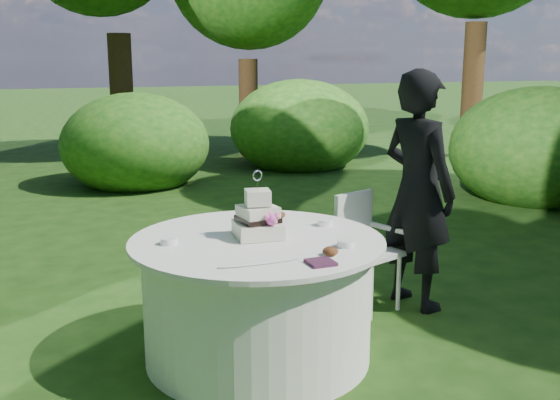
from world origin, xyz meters
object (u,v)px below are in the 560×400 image
object	(u,v)px
napkins	(321,262)
table	(258,298)
guest	(418,191)
chair	(363,241)
cake	(258,219)

from	to	relation	value
napkins	table	world-z (taller)	napkins
guest	chair	world-z (taller)	guest
napkins	guest	bearing A→B (deg)	38.43
napkins	cake	size ratio (longest dim) A/B	0.34
guest	cake	distance (m)	1.44
chair	cake	bearing A→B (deg)	-154.56
table	napkins	bearing A→B (deg)	-76.12
napkins	table	distance (m)	0.73
napkins	chair	bearing A→B (deg)	51.70
napkins	guest	size ratio (longest dim) A/B	0.08
guest	cake	xyz separation A→B (m)	(-1.39, -0.37, -0.00)
table	chair	size ratio (longest dim) A/B	1.79
guest	chair	distance (m)	0.55
napkins	guest	xyz separation A→B (m)	(1.26, 1.00, 0.11)
napkins	table	xyz separation A→B (m)	(-0.15, 0.60, -0.39)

